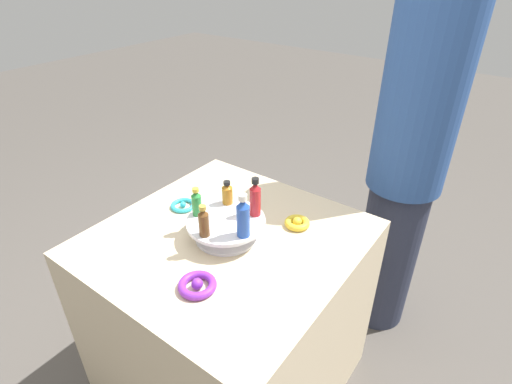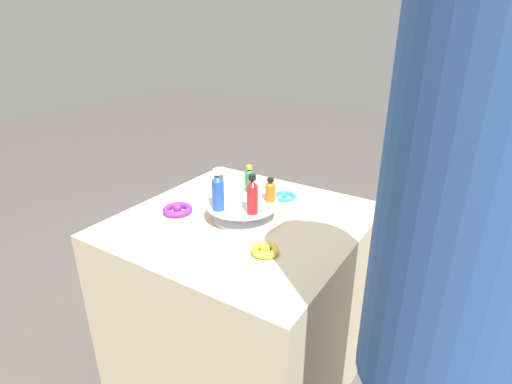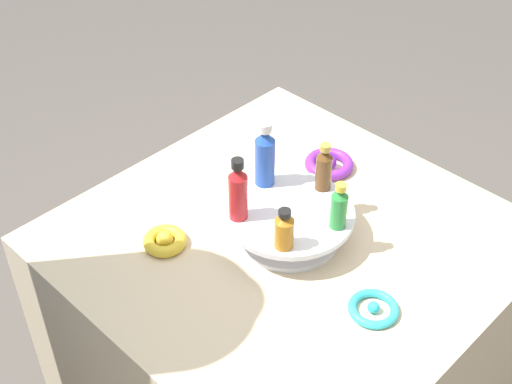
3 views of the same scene
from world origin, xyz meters
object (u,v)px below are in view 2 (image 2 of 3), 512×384
object	(u,v)px
bottle_amber	(270,191)
person_figure	(444,314)
display_stand	(242,209)
bottle_green	(249,179)
ribbon_bow_gold	(265,250)
bottle_brown	(219,183)
ribbon_bow_teal	(285,196)
ribbon_bow_purple	(178,210)
bottle_red	(252,196)
bottle_blue	(218,191)

from	to	relation	value
bottle_amber	person_figure	bearing A→B (deg)	56.70
display_stand	bottle_green	size ratio (longest dim) A/B	2.56
bottle_amber	ribbon_bow_gold	distance (m)	0.26
bottle_brown	ribbon_bow_teal	world-z (taller)	bottle_brown
display_stand	ribbon_bow_gold	world-z (taller)	display_stand
ribbon_bow_purple	person_figure	size ratio (longest dim) A/B	0.06
bottle_amber	ribbon_bow_purple	distance (m)	0.36
ribbon_bow_teal	person_figure	bearing A→B (deg)	48.23
bottle_green	ribbon_bow_purple	size ratio (longest dim) A/B	0.92
display_stand	bottle_brown	distance (m)	0.13
bottle_red	bottle_amber	size ratio (longest dim) A/B	1.60
display_stand	bottle_green	bearing A→B (deg)	-161.46
ribbon_bow_teal	ribbon_bow_purple	distance (m)	0.43
bottle_blue	ribbon_bow_purple	world-z (taller)	bottle_blue
ribbon_bow_purple	person_figure	world-z (taller)	person_figure
bottle_blue	bottle_amber	size ratio (longest dim) A/B	1.70
bottle_red	ribbon_bow_purple	distance (m)	0.34
bottle_blue	ribbon_bow_purple	xyz separation A→B (m)	(-0.01, -0.20, -0.12)
display_stand	ribbon_bow_teal	world-z (taller)	display_stand
person_figure	bottle_brown	bearing A→B (deg)	2.96
bottle_red	ribbon_bow_teal	bearing A→B (deg)	-172.20
bottle_green	ribbon_bow_teal	distance (m)	0.20
bottle_red	ribbon_bow_purple	bearing A→B (deg)	-84.75
bottle_brown	ribbon_bow_teal	distance (m)	0.30
ribbon_bow_teal	bottle_brown	bearing A→B (deg)	-29.89
bottle_brown	bottle_blue	world-z (taller)	bottle_blue
display_stand	bottle_blue	xyz separation A→B (m)	(0.10, -0.03, 0.10)
person_figure	bottle_red	bearing A→B (deg)	1.30
bottle_red	bottle_green	xyz separation A→B (m)	(-0.15, -0.11, -0.02)
bottle_brown	bottle_green	size ratio (longest dim) A/B	1.06
ribbon_bow_gold	bottle_blue	bearing A→B (deg)	-105.46
bottle_amber	bottle_green	xyz separation A→B (m)	(-0.04, -0.11, 0.01)
bottle_red	ribbon_bow_purple	size ratio (longest dim) A/B	1.24
bottle_red	ribbon_bow_purple	xyz separation A→B (m)	(0.03, -0.31, -0.12)
display_stand	person_figure	world-z (taller)	person_figure
display_stand	person_figure	distance (m)	0.80
display_stand	ribbon_bow_teal	size ratio (longest dim) A/B	2.80
bottle_amber	person_figure	world-z (taller)	person_figure
ribbon_bow_purple	bottle_amber	bearing A→B (deg)	115.19
ribbon_bow_gold	bottle_green	bearing A→B (deg)	-138.51
bottle_blue	ribbon_bow_teal	xyz separation A→B (m)	(-0.34, 0.07, -0.13)
bottle_green	bottle_brown	bearing A→B (deg)	-35.46
display_stand	bottle_blue	bearing A→B (deg)	-17.46
bottle_blue	bottle_red	size ratio (longest dim) A/B	1.07
display_stand	ribbon_bow_teal	xyz separation A→B (m)	(-0.25, 0.04, -0.03)
bottle_brown	ribbon_bow_purple	xyz separation A→B (m)	(0.09, -0.13, -0.11)
bottle_blue	person_figure	world-z (taller)	person_figure
ribbon_bow_teal	person_figure	xyz separation A→B (m)	(0.60, 0.67, 0.13)
bottle_amber	ribbon_bow_purple	size ratio (longest dim) A/B	0.78
bottle_blue	person_figure	distance (m)	0.79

